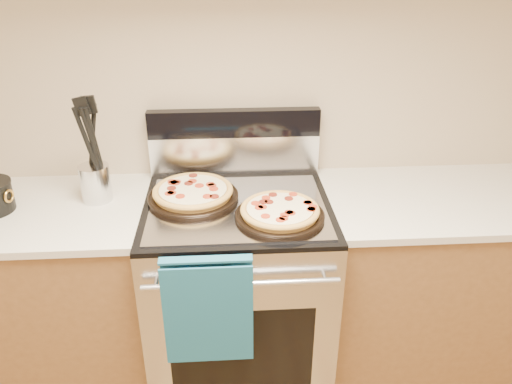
{
  "coord_description": "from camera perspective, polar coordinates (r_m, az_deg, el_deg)",
  "views": [
    {
      "loc": [
        -0.04,
        -0.14,
        1.88
      ],
      "look_at": [
        0.07,
        1.55,
        1.02
      ],
      "focal_mm": 35.0,
      "sensor_mm": 36.0,
      "label": 1
    }
  ],
  "objects": [
    {
      "name": "wall_back",
      "position": [
        2.21,
        -2.65,
        12.89
      ],
      "size": [
        4.0,
        0.0,
        4.0
      ],
      "primitive_type": "plane",
      "rotation": [
        1.57,
        0.0,
        0.0
      ],
      "color": "tan",
      "rests_on": "ground"
    },
    {
      "name": "utensil_crock",
      "position": [
        2.16,
        -17.86,
        1.0
      ],
      "size": [
        0.16,
        0.16,
        0.15
      ],
      "primitive_type": "cylinder",
      "rotation": [
        0.0,
        0.0,
        -0.4
      ],
      "color": "silver",
      "rests_on": "countertop_left"
    },
    {
      "name": "oven_handle",
      "position": [
        1.78,
        -1.69,
        -10.51
      ],
      "size": [
        0.7,
        0.03,
        0.03
      ],
      "primitive_type": "cylinder",
      "rotation": [
        0.0,
        1.57,
        0.0
      ],
      "color": "silver",
      "rests_on": "range_body"
    },
    {
      "name": "pepperoni_pizza_back",
      "position": [
        2.07,
        -7.21,
        -0.13
      ],
      "size": [
        0.47,
        0.47,
        0.05
      ],
      "primitive_type": null,
      "rotation": [
        0.0,
        0.0,
        -0.33
      ],
      "color": "gold",
      "rests_on": "foil_sheet"
    },
    {
      "name": "backsplash_lower",
      "position": [
        2.27,
        -2.45,
        4.3
      ],
      "size": [
        0.76,
        0.06,
        0.18
      ],
      "primitive_type": "cube",
      "color": "silver",
      "rests_on": "cooktop"
    },
    {
      "name": "cabinet_left",
      "position": [
        2.47,
        -23.29,
        -11.46
      ],
      "size": [
        1.0,
        0.62,
        0.88
      ],
      "primitive_type": "cube",
      "color": "brown",
      "rests_on": "ground"
    },
    {
      "name": "oven_window",
      "position": [
        2.04,
        -1.6,
        -17.67
      ],
      "size": [
        0.56,
        0.01,
        0.4
      ],
      "primitive_type": "cube",
      "color": "black",
      "rests_on": "range_body"
    },
    {
      "name": "cooktop",
      "position": [
        2.04,
        -2.15,
        -1.63
      ],
      "size": [
        0.76,
        0.68,
        0.02
      ],
      "primitive_type": "cube",
      "color": "black",
      "rests_on": "range_body"
    },
    {
      "name": "pepperoni_pizza_front",
      "position": [
        1.91,
        2.75,
        -2.31
      ],
      "size": [
        0.37,
        0.37,
        0.05
      ],
      "primitive_type": null,
      "rotation": [
        0.0,
        0.0,
        0.1
      ],
      "color": "gold",
      "rests_on": "foil_sheet"
    },
    {
      "name": "foil_sheet",
      "position": [
        2.0,
        -2.13,
        -1.71
      ],
      "size": [
        0.7,
        0.55,
        0.01
      ],
      "primitive_type": "cube",
      "color": "gray",
      "rests_on": "cooktop"
    },
    {
      "name": "cabinet_right",
      "position": [
        2.5,
        18.98,
        -10.1
      ],
      "size": [
        1.0,
        0.62,
        0.88
      ],
      "primitive_type": "cube",
      "color": "brown",
      "rests_on": "ground"
    },
    {
      "name": "countertop_left",
      "position": [
        2.23,
        -25.38,
        -2.15
      ],
      "size": [
        1.02,
        0.64,
        0.03
      ],
      "primitive_type": "cube",
      "color": "beige",
      "rests_on": "cabinet_left"
    },
    {
      "name": "dish_towel",
      "position": [
        1.84,
        -5.48,
        -13.09
      ],
      "size": [
        0.32,
        0.05,
        0.42
      ],
      "primitive_type": null,
      "color": "#1A5F82",
      "rests_on": "oven_handle"
    },
    {
      "name": "backsplash_upper",
      "position": [
        2.22,
        -2.52,
        7.88
      ],
      "size": [
        0.76,
        0.06,
        0.12
      ],
      "primitive_type": "cube",
      "color": "black",
      "rests_on": "backsplash_lower"
    },
    {
      "name": "countertop_right",
      "position": [
        2.27,
        20.67,
        -0.81
      ],
      "size": [
        1.02,
        0.64,
        0.03
      ],
      "primitive_type": "cube",
      "color": "beige",
      "rests_on": "cabinet_right"
    },
    {
      "name": "range_body",
      "position": [
        2.29,
        -1.95,
        -11.8
      ],
      "size": [
        0.76,
        0.68,
        0.9
      ],
      "primitive_type": "cube",
      "color": "#B7B7BC",
      "rests_on": "ground"
    }
  ]
}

